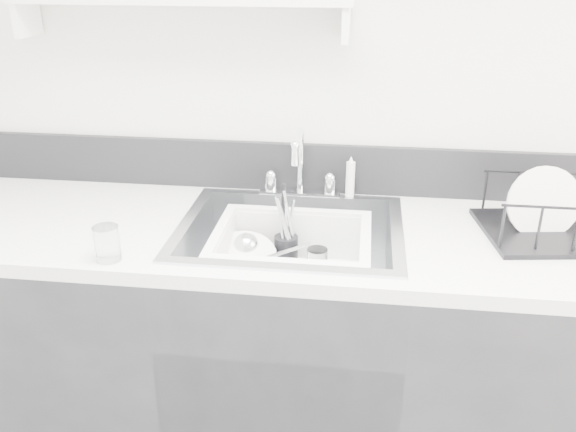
# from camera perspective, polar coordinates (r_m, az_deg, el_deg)

# --- Properties ---
(counter_run) EXTENTS (3.20, 0.62, 0.92)m
(counter_run) POSITION_cam_1_polar(r_m,az_deg,el_deg) (1.98, 0.19, -13.27)
(counter_run) COLOR black
(counter_run) RESTS_ON ground
(backsplash) EXTENTS (3.20, 0.02, 0.16)m
(backsplash) POSITION_cam_1_polar(r_m,az_deg,el_deg) (1.99, 1.29, 4.56)
(backsplash) COLOR black
(backsplash) RESTS_ON counter_run
(sink) EXTENTS (0.64, 0.52, 0.20)m
(sink) POSITION_cam_1_polar(r_m,az_deg,el_deg) (1.79, 0.21, -3.76)
(sink) COLOR silver
(sink) RESTS_ON counter_run
(faucet) EXTENTS (0.26, 0.18, 0.23)m
(faucet) POSITION_cam_1_polar(r_m,az_deg,el_deg) (1.95, 1.11, 3.50)
(faucet) COLOR silver
(faucet) RESTS_ON counter_run
(side_sprayer) EXTENTS (0.03, 0.03, 0.14)m
(side_sprayer) POSITION_cam_1_polar(r_m,az_deg,el_deg) (1.94, 5.85, 3.64)
(side_sprayer) COLOR white
(side_sprayer) RESTS_ON counter_run
(wall_shelf) EXTENTS (1.00, 0.16, 0.12)m
(wall_shelf) POSITION_cam_1_polar(r_m,az_deg,el_deg) (1.89, -10.06, 19.09)
(wall_shelf) COLOR silver
(wall_shelf) RESTS_ON room_shell
(wash_tub) EXTENTS (0.47, 0.39, 0.17)m
(wash_tub) POSITION_cam_1_polar(r_m,az_deg,el_deg) (1.75, 0.34, -4.04)
(wash_tub) COLOR white
(wash_tub) RESTS_ON sink
(plate_stack) EXTENTS (0.25, 0.24, 0.10)m
(plate_stack) POSITION_cam_1_polar(r_m,az_deg,el_deg) (1.81, -3.99, -4.66)
(plate_stack) COLOR white
(plate_stack) RESTS_ON wash_tub
(utensil_cup) EXTENTS (0.07, 0.07, 0.24)m
(utensil_cup) POSITION_cam_1_polar(r_m,az_deg,el_deg) (1.86, -0.19, -2.93)
(utensil_cup) COLOR black
(utensil_cup) RESTS_ON wash_tub
(ladle) EXTENTS (0.33, 0.24, 0.09)m
(ladle) POSITION_cam_1_polar(r_m,az_deg,el_deg) (1.81, -1.95, -4.08)
(ladle) COLOR silver
(ladle) RESTS_ON wash_tub
(tumbler_in_tub) EXTENTS (0.07, 0.07, 0.09)m
(tumbler_in_tub) POSITION_cam_1_polar(r_m,az_deg,el_deg) (1.79, 2.73, -4.40)
(tumbler_in_tub) COLOR white
(tumbler_in_tub) RESTS_ON wash_tub
(tumbler_counter) EXTENTS (0.07, 0.07, 0.09)m
(tumbler_counter) POSITION_cam_1_polar(r_m,az_deg,el_deg) (1.62, -16.57, -2.48)
(tumbler_counter) COLOR white
(tumbler_counter) RESTS_ON counter_run
(dish_rack) EXTENTS (0.45, 0.36, 0.14)m
(dish_rack) POSITION_cam_1_polar(r_m,az_deg,el_deg) (1.84, 24.25, 0.47)
(dish_rack) COLOR black
(dish_rack) RESTS_ON counter_run
(bowl_small) EXTENTS (0.16, 0.16, 0.04)m
(bowl_small) POSITION_cam_1_polar(r_m,az_deg,el_deg) (1.73, 2.85, -6.44)
(bowl_small) COLOR white
(bowl_small) RESTS_ON wash_tub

